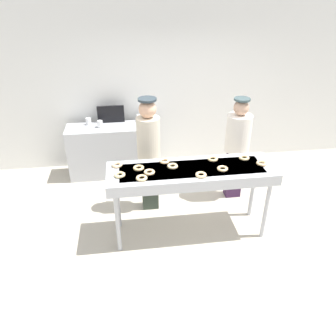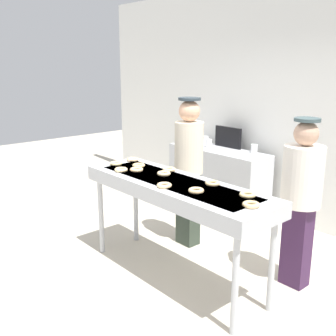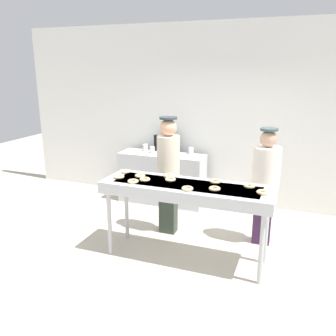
{
  "view_description": "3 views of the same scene",
  "coord_description": "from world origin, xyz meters",
  "px_view_note": "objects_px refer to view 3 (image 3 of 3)",
  "views": [
    {
      "loc": [
        -0.78,
        -3.52,
        3.07
      ],
      "look_at": [
        -0.3,
        -0.01,
        1.05
      ],
      "focal_mm": 35.0,
      "sensor_mm": 36.0,
      "label": 1
    },
    {
      "loc": [
        2.74,
        -2.49,
        2.12
      ],
      "look_at": [
        -0.26,
        0.14,
        1.07
      ],
      "focal_mm": 43.16,
      "sensor_mm": 36.0,
      "label": 2
    },
    {
      "loc": [
        1.26,
        -3.98,
        2.4
      ],
      "look_at": [
        -0.27,
        0.07,
        1.18
      ],
      "focal_mm": 38.04,
      "sensor_mm": 36.0,
      "label": 3
    }
  ],
  "objects_px": {
    "plain_donut_5": "(168,176)",
    "paper_cup_0": "(191,151)",
    "plain_donut_1": "(145,179)",
    "plain_donut_8": "(126,171)",
    "plain_donut_0": "(262,192)",
    "worker_assistant": "(265,179)",
    "paper_cup_1": "(152,150)",
    "plain_donut_6": "(119,177)",
    "plain_donut_11": "(249,186)",
    "plain_donut_7": "(133,181)",
    "prep_counter": "(162,178)",
    "plain_donut_3": "(170,179)",
    "plain_donut_9": "(215,181)",
    "fryer_conveyor": "(186,191)",
    "plain_donut_2": "(140,176)",
    "worker_baker": "(168,168)",
    "plain_donut_4": "(215,189)",
    "plain_donut_10": "(187,188)",
    "paper_cup_2": "(145,147)",
    "menu_display": "(166,144)"
  },
  "relations": [
    {
      "from": "plain_donut_8",
      "to": "plain_donut_9",
      "type": "height_order",
      "value": "same"
    },
    {
      "from": "plain_donut_3",
      "to": "plain_donut_4",
      "type": "relative_size",
      "value": 1.0
    },
    {
      "from": "plain_donut_3",
      "to": "plain_donut_9",
      "type": "height_order",
      "value": "same"
    },
    {
      "from": "plain_donut_3",
      "to": "plain_donut_7",
      "type": "height_order",
      "value": "same"
    },
    {
      "from": "paper_cup_2",
      "to": "plain_donut_10",
      "type": "bearing_deg",
      "value": -54.74
    },
    {
      "from": "plain_donut_11",
      "to": "paper_cup_2",
      "type": "relative_size",
      "value": 1.16
    },
    {
      "from": "plain_donut_4",
      "to": "plain_donut_11",
      "type": "distance_m",
      "value": 0.44
    },
    {
      "from": "plain_donut_0",
      "to": "plain_donut_5",
      "type": "xyz_separation_m",
      "value": [
        -1.24,
        0.23,
        0.0
      ]
    },
    {
      "from": "fryer_conveyor",
      "to": "prep_counter",
      "type": "height_order",
      "value": "fryer_conveyor"
    },
    {
      "from": "plain_donut_4",
      "to": "plain_donut_8",
      "type": "relative_size",
      "value": 1.0
    },
    {
      "from": "fryer_conveyor",
      "to": "plain_donut_0",
      "type": "bearing_deg",
      "value": -1.26
    },
    {
      "from": "plain_donut_6",
      "to": "plain_donut_11",
      "type": "bearing_deg",
      "value": 7.69
    },
    {
      "from": "menu_display",
      "to": "plain_donut_5",
      "type": "bearing_deg",
      "value": -68.01
    },
    {
      "from": "plain_donut_10",
      "to": "plain_donut_11",
      "type": "relative_size",
      "value": 1.0
    },
    {
      "from": "plain_donut_9",
      "to": "menu_display",
      "type": "distance_m",
      "value": 2.26
    },
    {
      "from": "plain_donut_4",
      "to": "worker_baker",
      "type": "relative_size",
      "value": 0.08
    },
    {
      "from": "plain_donut_1",
      "to": "plain_donut_5",
      "type": "distance_m",
      "value": 0.34
    },
    {
      "from": "plain_donut_0",
      "to": "paper_cup_0",
      "type": "relative_size",
      "value": 1.16
    },
    {
      "from": "plain_donut_3",
      "to": "menu_display",
      "type": "relative_size",
      "value": 0.3
    },
    {
      "from": "plain_donut_5",
      "to": "fryer_conveyor",
      "type": "bearing_deg",
      "value": -32.72
    },
    {
      "from": "plain_donut_7",
      "to": "plain_donut_5",
      "type": "bearing_deg",
      "value": 49.79
    },
    {
      "from": "plain_donut_6",
      "to": "paper_cup_2",
      "type": "xyz_separation_m",
      "value": [
        -0.52,
        1.99,
        -0.06
      ]
    },
    {
      "from": "plain_donut_8",
      "to": "plain_donut_0",
      "type": "bearing_deg",
      "value": -6.42
    },
    {
      "from": "plain_donut_11",
      "to": "worker_assistant",
      "type": "xyz_separation_m",
      "value": [
        0.13,
        0.64,
        -0.08
      ]
    },
    {
      "from": "plain_donut_2",
      "to": "plain_donut_11",
      "type": "bearing_deg",
      "value": 3.44
    },
    {
      "from": "plain_donut_0",
      "to": "plain_donut_1",
      "type": "relative_size",
      "value": 1.0
    },
    {
      "from": "plain_donut_8",
      "to": "plain_donut_4",
      "type": "bearing_deg",
      "value": -11.98
    },
    {
      "from": "plain_donut_11",
      "to": "plain_donut_3",
      "type": "bearing_deg",
      "value": -174.48
    },
    {
      "from": "plain_donut_0",
      "to": "paper_cup_2",
      "type": "bearing_deg",
      "value": 140.3
    },
    {
      "from": "fryer_conveyor",
      "to": "plain_donut_10",
      "type": "relative_size",
      "value": 15.52
    },
    {
      "from": "plain_donut_6",
      "to": "plain_donut_9",
      "type": "bearing_deg",
      "value": 11.45
    },
    {
      "from": "plain_donut_2",
      "to": "worker_baker",
      "type": "xyz_separation_m",
      "value": [
        0.18,
        0.59,
        -0.04
      ]
    },
    {
      "from": "fryer_conveyor",
      "to": "paper_cup_1",
      "type": "xyz_separation_m",
      "value": [
        -1.22,
        1.78,
        0.04
      ]
    },
    {
      "from": "prep_counter",
      "to": "menu_display",
      "type": "relative_size",
      "value": 3.36
    },
    {
      "from": "worker_assistant",
      "to": "plain_donut_5",
      "type": "bearing_deg",
      "value": 37.26
    },
    {
      "from": "prep_counter",
      "to": "plain_donut_11",
      "type": "bearing_deg",
      "value": -42.36
    },
    {
      "from": "plain_donut_10",
      "to": "paper_cup_1",
      "type": "bearing_deg",
      "value": 123.3
    },
    {
      "from": "plain_donut_7",
      "to": "paper_cup_2",
      "type": "xyz_separation_m",
      "value": [
        -0.78,
        2.1,
        -0.06
      ]
    },
    {
      "from": "fryer_conveyor",
      "to": "plain_donut_2",
      "type": "distance_m",
      "value": 0.68
    },
    {
      "from": "plain_donut_2",
      "to": "worker_baker",
      "type": "height_order",
      "value": "worker_baker"
    },
    {
      "from": "plain_donut_7",
      "to": "worker_assistant",
      "type": "distance_m",
      "value": 1.8
    },
    {
      "from": "plain_donut_11",
      "to": "paper_cup_2",
      "type": "distance_m",
      "value": 2.8
    },
    {
      "from": "plain_donut_8",
      "to": "paper_cup_0",
      "type": "bearing_deg",
      "value": 77.75
    },
    {
      "from": "plain_donut_1",
      "to": "plain_donut_8",
      "type": "xyz_separation_m",
      "value": [
        -0.39,
        0.24,
        0.0
      ]
    },
    {
      "from": "plain_donut_0",
      "to": "paper_cup_1",
      "type": "distance_m",
      "value": 2.79
    },
    {
      "from": "worker_assistant",
      "to": "paper_cup_2",
      "type": "height_order",
      "value": "worker_assistant"
    },
    {
      "from": "plain_donut_0",
      "to": "plain_donut_9",
      "type": "distance_m",
      "value": 0.63
    },
    {
      "from": "fryer_conveyor",
      "to": "plain_donut_3",
      "type": "bearing_deg",
      "value": 165.5
    },
    {
      "from": "plain_donut_5",
      "to": "paper_cup_0",
      "type": "xyz_separation_m",
      "value": [
        -0.23,
        1.76,
        -0.06
      ]
    },
    {
      "from": "paper_cup_2",
      "to": "plain_donut_0",
      "type": "bearing_deg",
      "value": -39.7
    }
  ]
}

